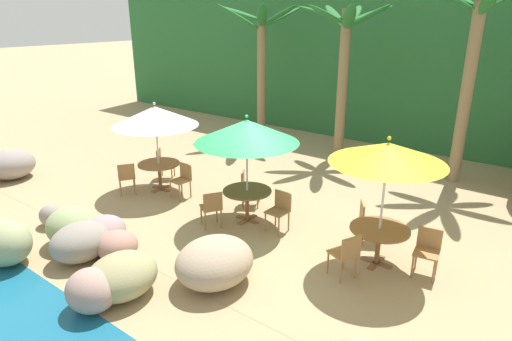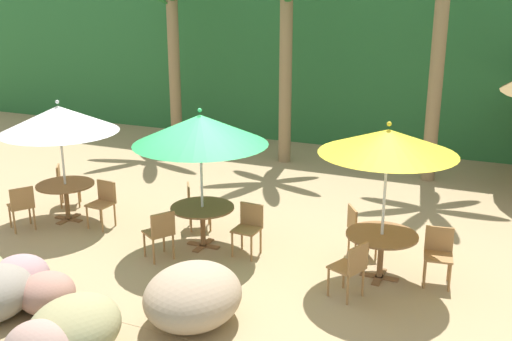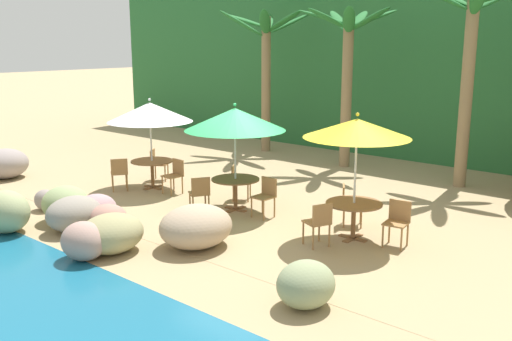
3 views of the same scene
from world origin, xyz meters
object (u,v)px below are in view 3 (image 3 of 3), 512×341
(chair_green_left, at_px, (200,192))
(chair_white_seaward, at_px, (175,174))
(chair_white_left, at_px, (119,172))
(dining_table_white, at_px, (152,165))
(chair_green_inland, at_px, (238,179))
(palm_tree_second, at_px, (348,56))
(chair_white_inland, at_px, (157,162))
(umbrella_yellow, at_px, (357,128))
(dining_table_green, at_px, (235,184))
(dining_table_yellow, at_px, (354,209))
(umbrella_white, at_px, (150,112))
(chair_yellow_seaward, at_px, (398,220))
(chair_yellow_left, at_px, (319,221))
(umbrella_green, at_px, (235,119))
(palm_tree_nearest, at_px, (266,55))
(palm_tree_third, at_px, (470,45))
(chair_yellow_inland, at_px, (348,202))
(chair_green_seaward, at_px, (266,194))

(chair_green_left, bearing_deg, chair_white_seaward, 154.59)
(chair_white_left, xyz_separation_m, chair_green_left, (3.05, -0.06, 0.00))
(dining_table_white, distance_m, chair_white_seaward, 0.86)
(chair_green_inland, relative_size, palm_tree_second, 0.18)
(chair_white_inland, relative_size, umbrella_yellow, 0.35)
(chair_white_inland, distance_m, dining_table_green, 3.67)
(dining_table_yellow, bearing_deg, chair_green_left, -166.84)
(chair_white_inland, bearing_deg, chair_white_left, -82.10)
(umbrella_white, height_order, chair_yellow_seaward, umbrella_white)
(dining_table_white, relative_size, chair_green_inland, 1.26)
(chair_green_left, xyz_separation_m, chair_yellow_left, (3.22, -0.01, 0.00))
(umbrella_green, xyz_separation_m, umbrella_yellow, (3.10, 0.04, 0.10))
(umbrella_green, distance_m, palm_tree_nearest, 7.44)
(chair_white_seaward, distance_m, palm_tree_third, 8.19)
(chair_white_inland, bearing_deg, umbrella_yellow, -5.48)
(umbrella_yellow, xyz_separation_m, chair_yellow_left, (-0.25, -0.82, -1.68))
(chair_yellow_seaward, bearing_deg, umbrella_green, -176.30)
(umbrella_yellow, distance_m, chair_yellow_inland, 1.89)
(umbrella_green, xyz_separation_m, palm_tree_second, (-0.66, 5.67, 1.24))
(dining_table_green, xyz_separation_m, umbrella_yellow, (3.10, 0.04, 1.58))
(chair_white_left, distance_m, chair_green_seaward, 4.33)
(chair_white_left, relative_size, palm_tree_third, 0.16)
(umbrella_green, relative_size, palm_tree_nearest, 0.51)
(chair_white_inland, bearing_deg, chair_green_inland, -0.23)
(chair_green_seaward, distance_m, chair_yellow_inland, 1.83)
(chair_yellow_inland, bearing_deg, chair_green_seaward, -159.24)
(dining_table_green, bearing_deg, palm_tree_third, 61.46)
(umbrella_green, height_order, chair_green_left, umbrella_green)
(umbrella_yellow, height_order, chair_yellow_seaward, umbrella_yellow)
(chair_white_seaward, height_order, chair_yellow_seaward, same)
(dining_table_yellow, distance_m, palm_tree_nearest, 9.80)
(umbrella_green, xyz_separation_m, dining_table_green, (-0.00, 0.00, -1.49))
(chair_green_inland, xyz_separation_m, chair_yellow_inland, (3.10, 0.04, 0.00))
(chair_green_left, height_order, umbrella_yellow, umbrella_yellow)
(umbrella_green, relative_size, palm_tree_third, 0.46)
(chair_yellow_inland, bearing_deg, chair_yellow_seaward, -18.46)
(chair_green_inland, distance_m, chair_yellow_inland, 3.10)
(umbrella_green, distance_m, dining_table_yellow, 3.44)
(chair_green_inland, height_order, palm_tree_third, palm_tree_third)
(chair_white_left, bearing_deg, palm_tree_second, 66.70)
(chair_green_left, bearing_deg, chair_green_seaward, 34.21)
(chair_white_seaward, xyz_separation_m, umbrella_yellow, (5.27, -0.05, 1.68))
(dining_table_white, bearing_deg, umbrella_yellow, -0.13)
(chair_yellow_seaward, bearing_deg, palm_tree_third, 99.67)
(dining_table_green, distance_m, umbrella_yellow, 3.48)
(chair_green_seaward, bearing_deg, umbrella_green, -176.06)
(chair_green_left, relative_size, chair_yellow_inland, 1.00)
(palm_tree_nearest, bearing_deg, chair_green_inland, -56.06)
(chair_white_seaward, relative_size, chair_white_inland, 1.00)
(umbrella_green, height_order, chair_yellow_left, umbrella_green)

